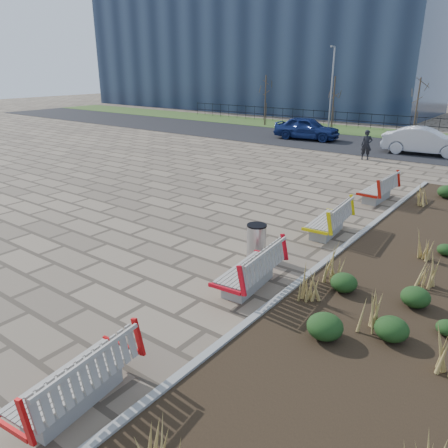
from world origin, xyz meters
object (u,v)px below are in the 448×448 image
Objects in this scene: lamp_west at (331,91)px; litter_bin at (256,242)px; bench_b at (248,267)px; pedestrian at (366,145)px; car_blue at (307,128)px; car_silver at (425,141)px; bench_a at (71,377)px; bench_d at (377,188)px; bench_c at (328,218)px.

litter_bin is at bearing -69.94° from lamp_west.
bench_b is 16.11m from pedestrian.
car_blue reaches higher than car_silver.
bench_a is 13.19m from bench_d.
litter_bin is (-0.75, -7.08, -0.05)m from bench_d.
litter_bin is 0.58× the size of pedestrian.
bench_a is 30.17m from lamp_west.
bench_d is (0.00, 13.19, 0.00)m from bench_a.
bench_a is 0.46× the size of car_silver.
bench_b is 4.20m from bench_c.
litter_bin is 14.51m from pedestrian.
lamp_west reaches higher than bench_b.
bench_c is 12.02m from pedestrian.
pedestrian is (-2.34, 14.32, 0.33)m from litter_bin.
pedestrian is at bearing -132.82° from car_blue.
bench_c is 14.97m from car_silver.
bench_c is at bearing -157.55° from car_blue.
litter_bin is at bearing -163.18° from car_blue.
car_blue is (-8.73, 24.56, 0.27)m from bench_a.
bench_b reaches higher than litter_bin.
bench_c is 0.46× the size of car_silver.
pedestrian is (-3.09, 15.81, 0.28)m from bench_b.
bench_b is at bearing -103.04° from pedestrian.
bench_c is at bearing -88.44° from bench_d.
bench_d is 0.48× the size of car_blue.
bench_a is at bearing -166.99° from car_blue.
bench_c is 1.00× the size of bench_d.
bench_c is 18.01m from car_blue.
bench_b is 1.34× the size of pedestrian.
lamp_west is at bearing 109.56° from bench_c.
car_silver is (7.77, -0.81, -0.00)m from car_blue.
litter_bin is 20.10m from car_blue.
pedestrian reaches higher than bench_d.
bench_b is at bearing -162.92° from car_blue.
pedestrian is at bearing -54.43° from lamp_west.
bench_a is at bearing -95.18° from bench_b.
car_silver is at bearing 96.73° from bench_d.
bench_a is at bearing 174.62° from car_silver.
bench_d is at bearing -59.85° from lamp_west.
bench_b is 8.57m from bench_d.
pedestrian is at bearing 139.56° from car_silver.
bench_a is 26.06m from car_blue.
bench_d is (0.00, 8.57, 0.00)m from bench_b.
car_silver is (2.14, 3.32, -0.02)m from pedestrian.
litter_bin is at bearing -104.84° from pedestrian.
bench_b is 0.48× the size of car_blue.
bench_d is at bearing 177.48° from car_silver.
car_silver reaches higher than litter_bin.
lamp_west reaches higher than bench_a.
car_blue is 7.82m from car_silver.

